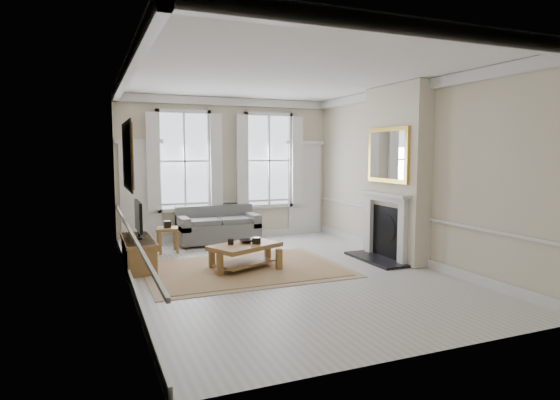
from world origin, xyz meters
name	(u,v)px	position (x,y,z in m)	size (l,w,h in m)	color
floor	(286,273)	(0.00, 0.00, 0.00)	(7.20, 7.20, 0.00)	#B7B5AD
ceiling	(286,75)	(0.00, 0.00, 3.40)	(7.20, 7.20, 0.00)	white
back_wall	(228,169)	(0.00, 3.60, 1.70)	(5.20, 5.20, 0.00)	beige
left_wall	(127,179)	(-2.60, 0.00, 1.70)	(7.20, 7.20, 0.00)	beige
right_wall	(410,173)	(2.60, 0.00, 1.70)	(7.20, 7.20, 0.00)	beige
window_left	(184,161)	(-1.05, 3.55, 1.90)	(1.26, 0.20, 2.20)	#B2BCC6
window_right	(269,160)	(1.05, 3.55, 1.90)	(1.26, 0.20, 2.20)	#B2BCC6
door_left	(141,195)	(-2.05, 3.56, 1.15)	(0.90, 0.08, 2.30)	silver
door_right	(305,189)	(2.05, 3.56, 1.15)	(0.90, 0.08, 2.30)	silver
painting	(127,156)	(-2.56, 0.30, 2.05)	(0.05, 1.66, 1.06)	#C58221
chimney_breast	(396,173)	(2.43, 0.20, 1.70)	(0.35, 1.70, 3.38)	beige
hearth	(376,259)	(2.00, 0.20, 0.03)	(0.55, 1.50, 0.05)	black
fireplace	(385,223)	(2.20, 0.20, 0.73)	(0.21, 1.45, 1.33)	silver
mirror	(387,155)	(2.21, 0.20, 2.05)	(0.06, 1.26, 1.06)	gold
sofa	(218,228)	(-0.39, 3.11, 0.36)	(1.83, 0.89, 0.86)	#565654
side_table	(168,233)	(-1.64, 2.50, 0.42)	(0.52, 0.52, 0.53)	brown
rug	(245,269)	(-0.58, 0.50, 0.01)	(3.50, 2.60, 0.02)	olive
coffee_table	(245,248)	(-0.58, 0.50, 0.39)	(1.44, 1.18, 0.47)	brown
ceramic_pot_a	(231,242)	(-0.83, 0.55, 0.52)	(0.11, 0.11, 0.11)	black
ceramic_pot_b	(256,241)	(-0.38, 0.45, 0.52)	(0.16, 0.16, 0.11)	black
bowl	(246,241)	(-0.53, 0.60, 0.50)	(0.26, 0.26, 0.06)	black
tv_stand	(138,253)	(-2.34, 1.40, 0.27)	(0.49, 1.52, 0.54)	brown
tv	(138,217)	(-2.32, 1.40, 0.94)	(0.08, 0.90, 0.68)	black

